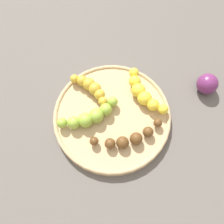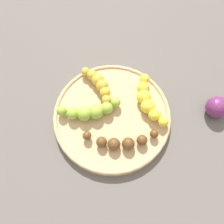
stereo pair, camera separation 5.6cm
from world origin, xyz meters
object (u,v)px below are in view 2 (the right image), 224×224
at_px(banana_overripe, 121,141).
at_px(banana_yellow, 148,101).
at_px(banana_spotted, 99,83).
at_px(banana_green, 90,111).
at_px(fruit_bowl, 112,116).
at_px(plum_purple, 217,107).

xyz_separation_m(banana_overripe, banana_yellow, (0.03, 0.11, 0.00)).
bearing_deg(banana_overripe, banana_spotted, -161.96).
bearing_deg(banana_green, banana_yellow, 91.18).
distance_m(fruit_bowl, banana_yellow, 0.09).
relative_size(banana_overripe, banana_spotted, 1.69).
height_order(banana_green, banana_yellow, same).
distance_m(fruit_bowl, banana_green, 0.06).
relative_size(fruit_bowl, banana_yellow, 2.35).
relative_size(banana_green, banana_overripe, 0.85).
bearing_deg(plum_purple, banana_yellow, -165.77).
bearing_deg(banana_yellow, banana_overripe, 38.15).
xyz_separation_m(fruit_bowl, banana_yellow, (0.07, 0.05, 0.02)).
bearing_deg(plum_purple, fruit_bowl, -157.79).
bearing_deg(banana_overripe, plum_purple, 108.87).
bearing_deg(banana_spotted, fruit_bowl, -101.26).
bearing_deg(banana_green, banana_spotted, 156.27).
height_order(fruit_bowl, plum_purple, plum_purple).
distance_m(banana_yellow, plum_purple, 0.16).
height_order(banana_overripe, plum_purple, plum_purple).
height_order(banana_green, banana_overripe, banana_green).
bearing_deg(banana_green, fruit_bowl, 77.10).
relative_size(fruit_bowl, banana_green, 2.03).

